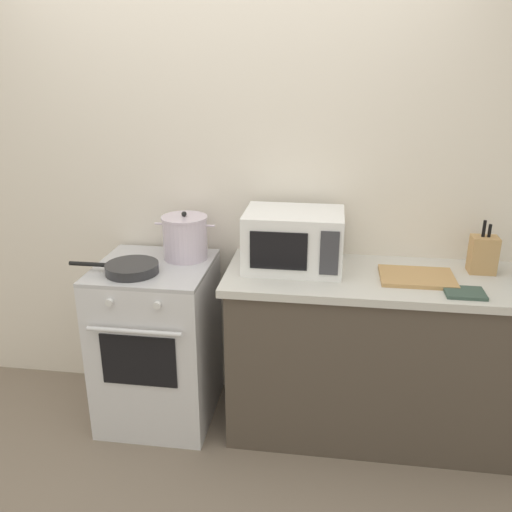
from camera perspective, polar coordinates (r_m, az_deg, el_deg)
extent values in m
plane|color=#7A6B5B|center=(2.82, -6.34, -23.73)|extent=(10.00, 10.00, 0.00)
cube|color=silver|center=(3.02, 2.84, 6.77)|extent=(4.40, 0.10, 2.50)
cube|color=#4C4238|center=(3.00, 13.58, -10.61)|extent=(1.64, 0.56, 0.88)
cube|color=beige|center=(2.80, 14.34, -2.47)|extent=(1.70, 0.60, 0.04)
cube|color=silver|center=(3.10, -10.29, -9.09)|extent=(0.60, 0.60, 0.90)
cube|color=#B7B7BC|center=(2.91, -10.85, -1.14)|extent=(0.60, 0.60, 0.02)
cube|color=black|center=(2.82, -12.30, -10.78)|extent=(0.39, 0.01, 0.28)
cylinder|color=silver|center=(2.71, -12.76, -7.79)|extent=(0.48, 0.02, 0.02)
cylinder|color=silver|center=(2.71, -15.24, -4.74)|extent=(0.04, 0.02, 0.04)
cylinder|color=silver|center=(2.63, -10.40, -5.14)|extent=(0.04, 0.02, 0.04)
cylinder|color=silver|center=(2.94, -7.48, 1.84)|extent=(0.24, 0.24, 0.22)
cylinder|color=silver|center=(2.91, -7.59, 4.04)|extent=(0.25, 0.25, 0.01)
sphere|color=black|center=(2.90, -7.60, 4.42)|extent=(0.03, 0.03, 0.03)
cylinder|color=silver|center=(2.96, -10.17, 3.38)|extent=(0.05, 0.01, 0.01)
cylinder|color=silver|center=(2.89, -4.87, 3.20)|extent=(0.05, 0.01, 0.01)
cylinder|color=#28282B|center=(2.81, -12.95, -1.27)|extent=(0.27, 0.27, 0.05)
cylinder|color=black|center=(2.90, -17.31, -0.82)|extent=(0.20, 0.02, 0.02)
cube|color=white|center=(2.78, 4.00, 1.73)|extent=(0.50, 0.36, 0.30)
cube|color=black|center=(2.62, 2.38, 0.53)|extent=(0.28, 0.01, 0.19)
cube|color=#38383D|center=(2.61, 7.75, 0.28)|extent=(0.09, 0.01, 0.22)
cube|color=tan|center=(2.79, 16.62, -2.15)|extent=(0.36, 0.26, 0.02)
cube|color=tan|center=(2.96, 22.84, 0.13)|extent=(0.13, 0.10, 0.19)
cylinder|color=black|center=(2.91, 22.93, 2.68)|extent=(0.02, 0.02, 0.08)
cylinder|color=black|center=(2.92, 23.44, 2.47)|extent=(0.02, 0.02, 0.07)
cube|color=#384C42|center=(2.68, 21.16, -3.64)|extent=(0.18, 0.14, 0.02)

